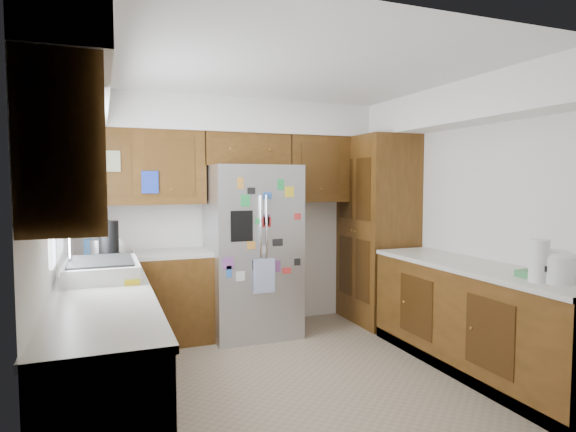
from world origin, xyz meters
The scene contains 12 objects.
floor centered at (0.00, 0.00, 0.00)m, with size 3.60×3.60×0.00m, color gray.
room_shell centered at (-0.11, 0.36, 1.82)m, with size 3.64×3.24×2.52m.
left_counter_run centered at (-1.36, 0.03, 0.43)m, with size 1.36×3.20×0.92m.
right_counter_run centered at (1.50, -0.47, 0.42)m, with size 0.63×2.25×0.92m.
pantry centered at (1.50, 1.15, 1.07)m, with size 0.60×0.90×2.15m, color #462C0D.
fridge centered at (0.00, 1.20, 0.90)m, with size 0.90×0.79×1.80m.
bridge_cabinet centered at (0.00, 1.43, 1.98)m, with size 0.96×0.34×0.35m, color #462C0D.
fridge_top_items centered at (-0.02, 1.45, 2.27)m, with size 0.52×0.27×0.26m.
sink_assembly centered at (-1.50, 0.10, 0.99)m, with size 0.52×0.71×0.37m.
left_counter_clutter centered at (-1.44, 0.85, 1.05)m, with size 0.37×0.81×0.38m.
rice_cooker centered at (1.50, -1.22, 1.04)m, with size 0.28×0.27×0.23m.
paper_towel centered at (1.38, -1.18, 1.07)m, with size 0.13×0.13×0.30m, color white.
Camera 1 is at (-1.48, -3.66, 1.62)m, focal length 30.00 mm.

